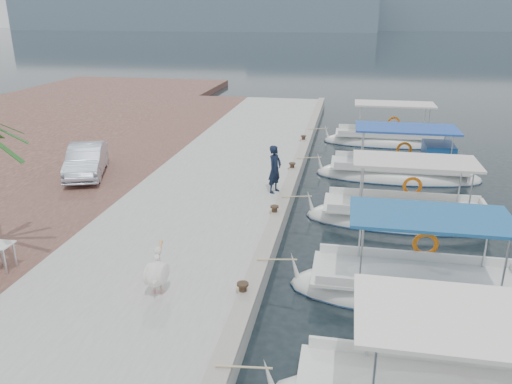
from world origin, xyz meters
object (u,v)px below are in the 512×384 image
(fishing_caique_c, at_px, (404,219))
(fishing_caique_e, at_px, (388,142))
(fisherman, at_px, (275,169))
(fishing_caique_b, at_px, (415,292))
(parked_car, at_px, (86,160))
(fishing_caique_d, at_px, (400,174))
(pelican, at_px, (157,272))

(fishing_caique_c, height_order, fishing_caique_e, same)
(fishing_caique_c, distance_m, fisherman, 4.85)
(fishing_caique_b, bearing_deg, fishing_caique_c, 88.05)
(fishing_caique_c, bearing_deg, parked_car, 173.13)
(fishing_caique_d, height_order, parked_car, fishing_caique_d)
(fishing_caique_c, relative_size, parked_car, 1.76)
(fishing_caique_c, height_order, parked_car, fishing_caique_c)
(pelican, bearing_deg, parked_car, 127.20)
(fishing_caique_d, bearing_deg, fishing_caique_b, -92.62)
(fishing_caique_e, height_order, parked_car, fishing_caique_e)
(fishing_caique_d, distance_m, pelican, 13.35)
(fishing_caique_b, distance_m, fisherman, 7.31)
(fishing_caique_b, height_order, fishing_caique_e, same)
(fishing_caique_b, xyz_separation_m, parked_car, (-12.24, 6.29, 1.00))
(fishing_caique_c, relative_size, fishing_caique_d, 0.95)
(fishing_caique_c, bearing_deg, pelican, -133.69)
(fishing_caique_b, relative_size, fishing_caique_d, 0.90)
(fishing_caique_b, distance_m, fishing_caique_e, 15.75)
(fishing_caique_e, bearing_deg, fishing_caique_d, -88.49)
(fishing_caique_b, xyz_separation_m, fishing_caique_e, (0.29, 15.75, -0.00))
(fishing_caique_b, xyz_separation_m, pelican, (-6.12, -1.78, 0.90))
(fishing_caique_c, distance_m, fishing_caique_d, 5.03)
(fisherman, xyz_separation_m, parked_car, (-7.81, 0.62, -0.26))
(pelican, relative_size, parked_car, 0.35)
(fishing_caique_e, distance_m, parked_car, 15.73)
(fishing_caique_d, bearing_deg, fishing_caique_c, -93.25)
(pelican, xyz_separation_m, parked_car, (-6.12, 8.07, 0.10))
(fishing_caique_d, height_order, pelican, fishing_caique_d)
(fishing_caique_b, bearing_deg, fisherman, 128.00)
(fishing_caique_c, xyz_separation_m, pelican, (-6.28, -6.57, 0.90))
(parked_car, bearing_deg, pelican, -72.79)
(fishing_caique_c, height_order, fisherman, fisherman)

